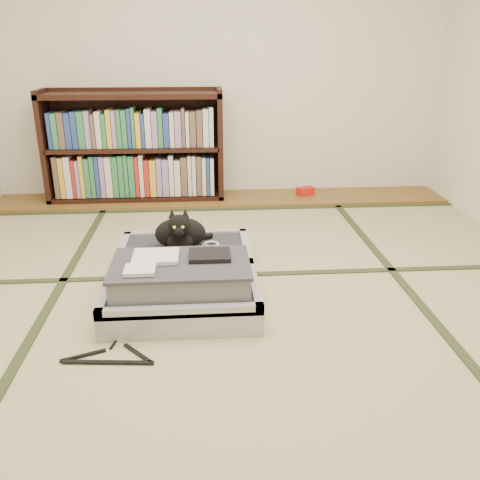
{
  "coord_description": "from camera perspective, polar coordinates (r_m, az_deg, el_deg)",
  "views": [
    {
      "loc": [
        -0.15,
        -2.4,
        1.33
      ],
      "look_at": [
        0.05,
        0.35,
        0.25
      ],
      "focal_mm": 38.0,
      "sensor_mm": 36.0,
      "label": 1
    }
  ],
  "objects": [
    {
      "name": "floor",
      "position": [
        2.74,
        -0.51,
        -7.57
      ],
      "size": [
        4.5,
        4.5,
        0.0
      ],
      "primitive_type": "plane",
      "color": "tan",
      "rests_on": "ground"
    },
    {
      "name": "wood_strip",
      "position": [
        4.59,
        -2.14,
        4.67
      ],
      "size": [
        4.0,
        0.5,
        0.02
      ],
      "primitive_type": "cube",
      "color": "brown",
      "rests_on": "ground"
    },
    {
      "name": "red_item",
      "position": [
        4.7,
        7.36,
        5.47
      ],
      "size": [
        0.17,
        0.14,
        0.07
      ],
      "primitive_type": "cube",
      "rotation": [
        0.0,
        0.0,
        0.36
      ],
      "color": "red",
      "rests_on": "wood_strip"
    },
    {
      "name": "room_shell",
      "position": [
        2.4,
        -0.63,
        24.6
      ],
      "size": [
        4.5,
        4.5,
        4.5
      ],
      "color": "white",
      "rests_on": "ground"
    },
    {
      "name": "tatami_borders",
      "position": [
        3.18,
        -1.09,
        -3.21
      ],
      "size": [
        4.0,
        4.5,
        0.01
      ],
      "color": "#2D381E",
      "rests_on": "ground"
    },
    {
      "name": "bookcase",
      "position": [
        4.59,
        -11.72,
        9.92
      ],
      "size": [
        1.53,
        0.35,
        0.98
      ],
      "color": "black",
      "rests_on": "wood_strip"
    },
    {
      "name": "suitcase",
      "position": [
        2.85,
        -6.4,
        -4.05
      ],
      "size": [
        0.8,
        1.06,
        0.31
      ],
      "color": "#B3B3B8",
      "rests_on": "floor"
    },
    {
      "name": "cat",
      "position": [
        3.06,
        -6.7,
        0.78
      ],
      "size": [
        0.35,
        0.36,
        0.29
      ],
      "color": "black",
      "rests_on": "suitcase"
    },
    {
      "name": "cable_coil",
      "position": [
        3.12,
        -3.28,
        -0.57
      ],
      "size": [
        0.11,
        0.11,
        0.03
      ],
      "color": "white",
      "rests_on": "suitcase"
    },
    {
      "name": "hanger",
      "position": [
        2.4,
        -14.45,
        -12.71
      ],
      "size": [
        0.42,
        0.21,
        0.01
      ],
      "color": "black",
      "rests_on": "floor"
    }
  ]
}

